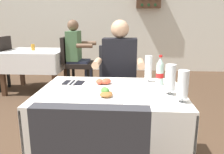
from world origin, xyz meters
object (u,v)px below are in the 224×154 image
at_px(beer_glass_left, 183,85).
at_px(background_table_tumbler, 33,47).
at_px(chair_far_diner_seat, 116,84).
at_px(background_chair_right, 75,61).
at_px(plate_near_camera, 106,95).
at_px(beer_glass_middle, 148,69).
at_px(seated_diner_far, 119,73).
at_px(beer_glass_right, 170,79).
at_px(cola_bottle_primary, 160,72).
at_px(plate_far_diner, 105,83).
at_px(napkin_cutlery_set, 73,82).
at_px(main_dining_table, 111,111).
at_px(background_patron, 77,52).
at_px(background_dining_table, 36,60).

relative_size(beer_glass_left, background_table_tumbler, 1.97).
height_order(chair_far_diner_seat, background_chair_right, same).
bearing_deg(plate_near_camera, beer_glass_middle, 53.70).
bearing_deg(seated_diner_far, beer_glass_left, -64.15).
bearing_deg(beer_glass_right, background_chair_right, 118.27).
bearing_deg(chair_far_diner_seat, cola_bottle_primary, -57.34).
distance_m(plate_far_diner, beer_glass_left, 0.66).
height_order(chair_far_diner_seat, beer_glass_middle, chair_far_diner_seat).
distance_m(plate_near_camera, plate_far_diner, 0.31).
distance_m(cola_bottle_primary, napkin_cutlery_set, 0.74).
xyz_separation_m(seated_diner_far, beer_glass_left, (0.45, -0.92, 0.14)).
relative_size(plate_far_diner, background_chair_right, 0.26).
bearing_deg(main_dining_table, background_patron, 108.85).
bearing_deg(background_table_tumbler, chair_far_diner_seat, -42.91).
relative_size(seated_diner_far, background_dining_table, 1.26).
distance_m(plate_near_camera, napkin_cutlery_set, 0.48).
xyz_separation_m(plate_far_diner, beer_glass_left, (0.54, -0.37, 0.10)).
distance_m(seated_diner_far, plate_far_diner, 0.56).
distance_m(seated_diner_far, beer_glass_middle, 0.52).
distance_m(plate_near_camera, background_patron, 2.52).
bearing_deg(cola_bottle_primary, beer_glass_left, -77.67).
bearing_deg(beer_glass_left, background_chair_right, 117.69).
bearing_deg(cola_bottle_primary, seated_diner_far, 125.29).
bearing_deg(chair_far_diner_seat, background_chair_right, 119.48).
relative_size(background_chair_right, background_patron, 0.77).
distance_m(cola_bottle_primary, background_table_tumbler, 2.83).
bearing_deg(cola_bottle_primary, beer_glass_middle, 138.18).
xyz_separation_m(seated_diner_far, background_patron, (-0.80, 1.54, 0.00)).
relative_size(beer_glass_right, background_patron, 0.18).
relative_size(beer_glass_middle, background_dining_table, 0.23).
distance_m(main_dining_table, cola_bottle_primary, 0.52).
xyz_separation_m(chair_far_diner_seat, cola_bottle_primary, (0.39, -0.61, 0.28)).
bearing_deg(seated_diner_far, background_dining_table, 135.26).
distance_m(beer_glass_middle, background_patron, 2.24).
bearing_deg(background_patron, chair_far_diner_seat, -62.03).
bearing_deg(beer_glass_left, chair_far_diner_seat, 115.10).
relative_size(beer_glass_right, background_dining_table, 0.22).
height_order(chair_far_diner_seat, background_dining_table, chair_far_diner_seat).
xyz_separation_m(napkin_cutlery_set, background_dining_table, (-1.18, 2.05, -0.18)).
bearing_deg(beer_glass_left, background_table_tumbler, 129.43).
bearing_deg(main_dining_table, plate_far_diner, 114.36).
bearing_deg(napkin_cutlery_set, plate_near_camera, -48.44).
relative_size(background_dining_table, background_patron, 0.80).
bearing_deg(beer_glass_right, chair_far_diner_seat, 116.24).
bearing_deg(seated_diner_far, beer_glass_right, -62.72).
xyz_separation_m(napkin_cutlery_set, background_chair_right, (-0.47, 2.05, -0.18)).
height_order(plate_near_camera, plate_far_diner, plate_near_camera).
bearing_deg(background_patron, cola_bottle_primary, -60.58).
relative_size(main_dining_table, background_dining_table, 1.10).
relative_size(beer_glass_right, cola_bottle_primary, 0.90).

